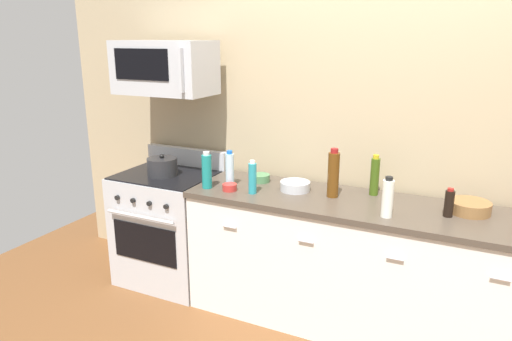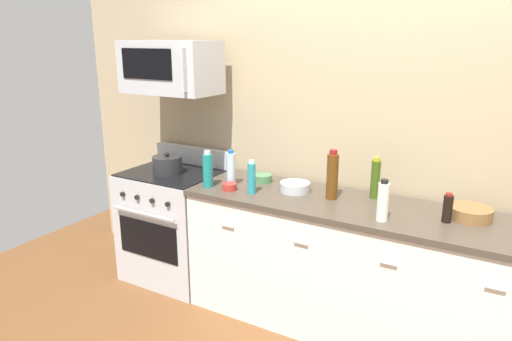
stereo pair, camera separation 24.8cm
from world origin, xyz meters
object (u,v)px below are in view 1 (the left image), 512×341
microwave (165,68)px  bowl_wooden_salad (470,207)px  bowl_green_glaze (261,178)px  range_oven (170,226)px  bowl_steel_prep (295,186)px  bottle_soy_sauce_dark (449,203)px  bottle_vinegar_white (388,198)px  bottle_sparkling_teal (207,171)px  bottle_dish_soap (252,178)px  bottle_olive_oil (375,176)px  stockpot (162,167)px  bowl_red_small (230,187)px  bottle_wine_amber (333,174)px  bottle_water_clear (230,169)px

microwave → bowl_wooden_salad: size_ratio=2.97×
bowl_green_glaze → bowl_wooden_salad: bearing=-1.1°
range_oven → bowl_steel_prep: (1.08, 0.05, 0.49)m
range_oven → bowl_steel_prep: range_oven is taller
microwave → bottle_soy_sauce_dark: microwave is taller
bowl_wooden_salad → bottle_vinegar_white: bearing=-147.2°
bottle_soy_sauce_dark → bowl_steel_prep: size_ratio=0.84×
bottle_sparkling_teal → bottle_dish_soap: bottle_sparkling_teal is taller
bottle_dish_soap → bottle_olive_oil: bottle_olive_oil is taller
range_oven → bottle_sparkling_teal: 0.77m
bottle_soy_sauce_dark → stockpot: bearing=-179.0°
bottle_sparkling_teal → bowl_red_small: bottle_sparkling_teal is taller
range_oven → bottle_olive_oil: 1.72m
bottle_soy_sauce_dark → stockpot: (-2.10, -0.04, -0.01)m
bottle_wine_amber → bowl_steel_prep: size_ratio=1.59×
bowl_steel_prep → bottle_vinegar_white: bearing=-19.1°
bottle_vinegar_white → bowl_wooden_salad: 0.55m
bowl_red_small → bottle_olive_oil: bearing=20.2°
bowl_wooden_salad → bowl_green_glaze: (-1.45, 0.03, -0.01)m
range_oven → bottle_water_clear: bottle_water_clear is taller
bottle_wine_amber → bottle_vinegar_white: (0.40, -0.22, -0.04)m
bowl_steel_prep → bottle_sparkling_teal: bearing=-159.7°
bottle_water_clear → bottle_wine_amber: size_ratio=0.78×
bowl_steel_prep → bowl_wooden_salad: size_ratio=0.85×
bottle_dish_soap → bowl_wooden_salad: (1.38, 0.25, -0.07)m
bottle_soy_sauce_dark → bottle_vinegar_white: bearing=-153.6°
bowl_red_small → bowl_steel_prep: bearing=25.9°
bottle_water_clear → bottle_olive_oil: (1.00, 0.25, 0.01)m
bowl_green_glaze → stockpot: 0.79m
bottle_olive_oil → bottle_vinegar_white: (0.16, -0.38, -0.01)m
bottle_wine_amber → bottle_soy_sauce_dark: bearing=-4.0°
bowl_green_glaze → range_oven: bearing=-169.9°
microwave → bowl_green_glaze: (0.76, 0.09, -0.80)m
microwave → bottle_vinegar_white: microwave is taller
bottle_vinegar_white → bottle_olive_oil: bearing=112.6°
bottle_water_clear → bottle_wine_amber: 0.76m
bowl_green_glaze → stockpot: (-0.76, -0.19, 0.04)m
bowl_steel_prep → bowl_green_glaze: size_ratio=1.52×
stockpot → bowl_red_small: bearing=-8.5°
stockpot → bottle_dish_soap: bearing=-5.8°
bottle_dish_soap → bowl_steel_prep: 0.32m
bowl_steel_prep → stockpot: 1.08m
bottle_sparkling_teal → bowl_green_glaze: bearing=46.9°
bottle_sparkling_teal → bottle_dish_soap: (0.35, 0.03, -0.01)m
microwave → bowl_steel_prep: size_ratio=3.49×
bowl_red_small → bowl_green_glaze: size_ratio=0.74×
microwave → bottle_soy_sauce_dark: size_ratio=4.14×
microwave → bottle_dish_soap: 1.11m
bottle_sparkling_teal → bowl_green_glaze: size_ratio=1.91×
bottle_soy_sauce_dark → bottle_dish_soap: bearing=-174.5°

